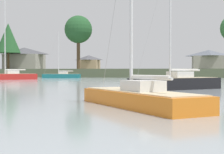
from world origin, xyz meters
name	(u,v)px	position (x,y,z in m)	size (l,w,h in m)	color
far_shore_bank	(127,73)	(0.00, 98.34, 1.07)	(251.21, 59.54, 2.14)	#4C563D
sailboat_red	(9,78)	(-14.48, 45.98, 0.32)	(8.36, 9.01, 15.74)	#B2231E
sailboat_orange	(138,102)	(13.00, 4.01, 0.21)	(5.82, 6.92, 9.60)	orange
sailboat_black	(176,86)	(14.73, 17.88, 0.26)	(7.56, 7.04, 11.75)	black
sailboat_teal	(62,77)	(-9.84, 61.19, 0.25)	(8.48, 3.19, 11.00)	#196B70
mooring_buoy_yellow	(165,78)	(12.89, 61.05, 0.09)	(0.50, 0.50, 0.56)	yellow
shore_tree_far_right	(78,30)	(-9.73, 74.38, 12.39)	(7.23, 7.23, 13.97)	brown
shore_tree_inland_b	(8,38)	(-35.75, 86.26, 11.83)	(7.61, 7.61, 14.39)	brown
cottage_hillside	(24,58)	(-33.24, 92.31, 5.87)	(12.29, 9.16, 7.20)	#9E998E
cottage_near_water	(89,62)	(-15.63, 108.75, 4.89)	(7.72, 7.63, 5.30)	tan
cottage_behind_trees	(209,59)	(27.29, 112.07, 5.75)	(11.99, 10.49, 6.99)	#9E998E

